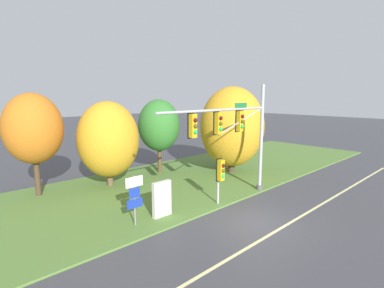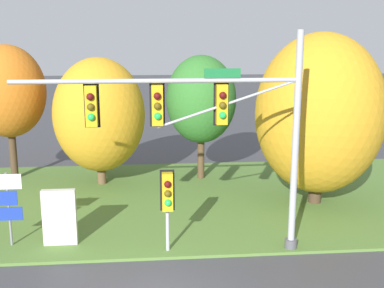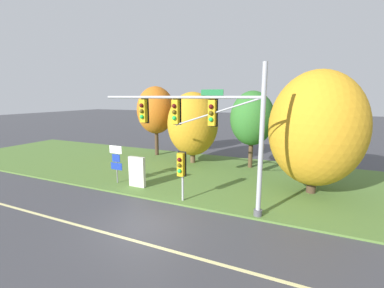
{
  "view_description": "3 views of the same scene",
  "coord_description": "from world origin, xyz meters",
  "px_view_note": "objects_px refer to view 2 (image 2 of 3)",
  "views": [
    {
      "loc": [
        -12.31,
        -8.13,
        6.46
      ],
      "look_at": [
        -0.63,
        4.07,
        3.66
      ],
      "focal_mm": 28.0,
      "sensor_mm": 36.0,
      "label": 1
    },
    {
      "loc": [
        -0.06,
        -11.56,
        6.87
      ],
      "look_at": [
        1.29,
        3.26,
        3.58
      ],
      "focal_mm": 45.0,
      "sensor_mm": 36.0,
      "label": 2
    },
    {
      "loc": [
        6.29,
        -8.77,
        5.65
      ],
      "look_at": [
        0.54,
        4.09,
        3.03
      ],
      "focal_mm": 24.0,
      "sensor_mm": 36.0,
      "label": 3
    }
  ],
  "objects_px": {
    "pedestrian_signal_near_kerb": "(167,196)",
    "tree_left_of_mast": "(99,115)",
    "tree_nearest_road": "(8,92)",
    "tree_behind_signpost": "(201,100)",
    "traffic_signal_mast": "(209,120)",
    "tree_mid_verge": "(319,114)",
    "info_kiosk": "(60,217)",
    "route_sign_post": "(8,201)"
  },
  "relations": [
    {
      "from": "traffic_signal_mast",
      "to": "tree_behind_signpost",
      "type": "distance_m",
      "value": 8.37
    },
    {
      "from": "pedestrian_signal_near_kerb",
      "to": "tree_left_of_mast",
      "type": "height_order",
      "value": "tree_left_of_mast"
    },
    {
      "from": "pedestrian_signal_near_kerb",
      "to": "info_kiosk",
      "type": "height_order",
      "value": "pedestrian_signal_near_kerb"
    },
    {
      "from": "pedestrian_signal_near_kerb",
      "to": "info_kiosk",
      "type": "xyz_separation_m",
      "value": [
        -3.55,
        0.97,
        -0.98
      ]
    },
    {
      "from": "tree_behind_signpost",
      "to": "tree_nearest_road",
      "type": "bearing_deg",
      "value": 175.03
    },
    {
      "from": "pedestrian_signal_near_kerb",
      "to": "route_sign_post",
      "type": "distance_m",
      "value": 5.29
    },
    {
      "from": "tree_nearest_road",
      "to": "info_kiosk",
      "type": "bearing_deg",
      "value": -66.02
    },
    {
      "from": "pedestrian_signal_near_kerb",
      "to": "route_sign_post",
      "type": "xyz_separation_m",
      "value": [
        -5.18,
        1.02,
        -0.36
      ]
    },
    {
      "from": "route_sign_post",
      "to": "tree_behind_signpost",
      "type": "height_order",
      "value": "tree_behind_signpost"
    },
    {
      "from": "tree_left_of_mast",
      "to": "tree_nearest_road",
      "type": "bearing_deg",
      "value": 163.72
    },
    {
      "from": "traffic_signal_mast",
      "to": "tree_left_of_mast",
      "type": "xyz_separation_m",
      "value": [
        -4.11,
        7.86,
        -1.03
      ]
    },
    {
      "from": "traffic_signal_mast",
      "to": "tree_left_of_mast",
      "type": "distance_m",
      "value": 8.93
    },
    {
      "from": "traffic_signal_mast",
      "to": "pedestrian_signal_near_kerb",
      "type": "height_order",
      "value": "traffic_signal_mast"
    },
    {
      "from": "traffic_signal_mast",
      "to": "tree_left_of_mast",
      "type": "bearing_deg",
      "value": 117.65
    },
    {
      "from": "pedestrian_signal_near_kerb",
      "to": "tree_behind_signpost",
      "type": "bearing_deg",
      "value": 76.66
    },
    {
      "from": "traffic_signal_mast",
      "to": "tree_mid_verge",
      "type": "xyz_separation_m",
      "value": [
        5.05,
        4.32,
        -0.56
      ]
    },
    {
      "from": "pedestrian_signal_near_kerb",
      "to": "tree_nearest_road",
      "type": "bearing_deg",
      "value": 128.22
    },
    {
      "from": "tree_left_of_mast",
      "to": "info_kiosk",
      "type": "height_order",
      "value": "tree_left_of_mast"
    },
    {
      "from": "tree_nearest_road",
      "to": "tree_mid_verge",
      "type": "distance_m",
      "value": 14.36
    },
    {
      "from": "tree_nearest_road",
      "to": "tree_behind_signpost",
      "type": "bearing_deg",
      "value": -4.97
    },
    {
      "from": "traffic_signal_mast",
      "to": "tree_nearest_road",
      "type": "bearing_deg",
      "value": 132.87
    },
    {
      "from": "traffic_signal_mast",
      "to": "info_kiosk",
      "type": "relative_size",
      "value": 4.65
    },
    {
      "from": "route_sign_post",
      "to": "info_kiosk",
      "type": "bearing_deg",
      "value": -1.63
    },
    {
      "from": "tree_behind_signpost",
      "to": "info_kiosk",
      "type": "height_order",
      "value": "tree_behind_signpost"
    },
    {
      "from": "traffic_signal_mast",
      "to": "tree_left_of_mast",
      "type": "height_order",
      "value": "traffic_signal_mast"
    },
    {
      "from": "traffic_signal_mast",
      "to": "pedestrian_signal_near_kerb",
      "type": "bearing_deg",
      "value": 179.09
    },
    {
      "from": "traffic_signal_mast",
      "to": "pedestrian_signal_near_kerb",
      "type": "relative_size",
      "value": 3.24
    },
    {
      "from": "tree_left_of_mast",
      "to": "tree_behind_signpost",
      "type": "xyz_separation_m",
      "value": [
        4.79,
        0.48,
        0.59
      ]
    },
    {
      "from": "info_kiosk",
      "to": "tree_left_of_mast",
      "type": "bearing_deg",
      "value": 83.87
    },
    {
      "from": "route_sign_post",
      "to": "tree_left_of_mast",
      "type": "xyz_separation_m",
      "value": [
        2.36,
        6.82,
        1.73
      ]
    },
    {
      "from": "pedestrian_signal_near_kerb",
      "to": "tree_behind_signpost",
      "type": "height_order",
      "value": "tree_behind_signpost"
    },
    {
      "from": "tree_left_of_mast",
      "to": "traffic_signal_mast",
      "type": "bearing_deg",
      "value": -62.35
    },
    {
      "from": "tree_left_of_mast",
      "to": "tree_behind_signpost",
      "type": "relative_size",
      "value": 0.99
    },
    {
      "from": "tree_nearest_road",
      "to": "tree_behind_signpost",
      "type": "xyz_separation_m",
      "value": [
        9.14,
        -0.79,
        -0.38
      ]
    },
    {
      "from": "tree_left_of_mast",
      "to": "tree_mid_verge",
      "type": "relative_size",
      "value": 0.84
    },
    {
      "from": "tree_left_of_mast",
      "to": "tree_behind_signpost",
      "type": "distance_m",
      "value": 4.85
    },
    {
      "from": "traffic_signal_mast",
      "to": "tree_mid_verge",
      "type": "bearing_deg",
      "value": 40.58
    },
    {
      "from": "route_sign_post",
      "to": "tree_left_of_mast",
      "type": "distance_m",
      "value": 7.42
    },
    {
      "from": "tree_behind_signpost",
      "to": "info_kiosk",
      "type": "bearing_deg",
      "value": -126.95
    },
    {
      "from": "info_kiosk",
      "to": "tree_mid_verge",
      "type": "bearing_deg",
      "value": 18.6
    },
    {
      "from": "route_sign_post",
      "to": "tree_behind_signpost",
      "type": "bearing_deg",
      "value": 45.59
    },
    {
      "from": "traffic_signal_mast",
      "to": "tree_mid_verge",
      "type": "height_order",
      "value": "tree_mid_verge"
    }
  ]
}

